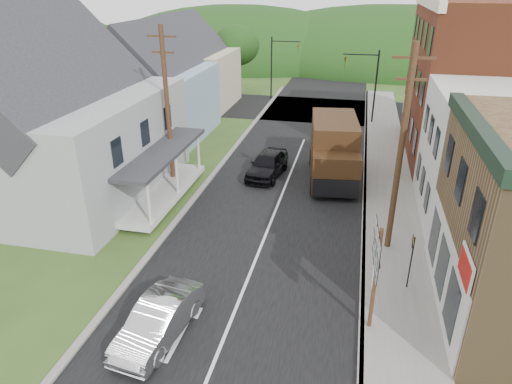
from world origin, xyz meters
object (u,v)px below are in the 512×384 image
Objects in this scene: dark_sedan at (267,164)px; route_sign_cluster at (375,265)px; warning_sign at (412,254)px; silver_sedan at (159,320)px; delivery_van at (334,151)px.

route_sign_cluster is at bearing -58.28° from dark_sedan.
dark_sedan is 12.62m from warning_sign.
warning_sign is (1.47, 2.57, -0.97)m from route_sign_cluster.
silver_sedan is 1.72× the size of warning_sign.
warning_sign is (3.64, -10.43, -0.14)m from delivery_van.
route_sign_cluster reaches higher than silver_sedan.
dark_sedan is (0.79, 14.54, 0.08)m from silver_sedan.
silver_sedan is at bearing -167.31° from route_sign_cluster.
route_sign_cluster is at bearing -87.48° from delivery_van.
dark_sedan is 0.66× the size of delivery_van.
warning_sign is at bearing 57.42° from route_sign_cluster.
route_sign_cluster is 1.61× the size of warning_sign.
route_sign_cluster is at bearing 23.08° from silver_sedan.
warning_sign is at bearing 35.77° from silver_sedan.
dark_sedan is 1.85× the size of warning_sign.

